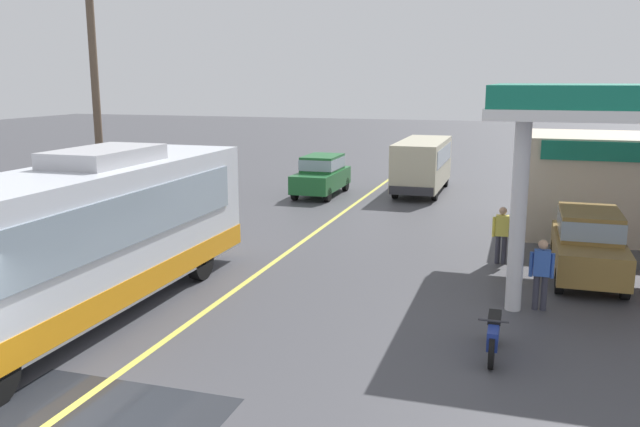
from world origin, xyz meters
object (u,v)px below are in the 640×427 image
motorcycle_parked_forecourt (494,333)px  pedestrian_near_pump (502,232)px  car_at_pump (589,241)px  car_trailing_behind_bus (322,173)px  coach_bus_main (82,242)px  minibus_opposing_lane (422,161)px  pedestrian_by_shop (541,271)px

motorcycle_parked_forecourt → pedestrian_near_pump: 6.70m
car_at_pump → motorcycle_parked_forecourt: car_at_pump is taller
car_at_pump → car_trailing_behind_bus: 14.65m
pedestrian_near_pump → car_trailing_behind_bus: (-8.31, 9.39, 0.08)m
coach_bus_main → car_at_pump: size_ratio=2.63×
minibus_opposing_lane → pedestrian_by_shop: 16.11m
minibus_opposing_lane → pedestrian_by_shop: (5.04, -15.29, -0.54)m
car_at_pump → pedestrian_near_pump: size_ratio=2.53×
pedestrian_by_shop → car_at_pump: bearing=67.4°
car_at_pump → pedestrian_near_pump: (-2.24, 0.77, -0.08)m
minibus_opposing_lane → pedestrian_by_shop: minibus_opposing_lane is taller
minibus_opposing_lane → pedestrian_by_shop: size_ratio=3.69×
minibus_opposing_lane → motorcycle_parked_forecourt: (4.15, -18.22, -1.03)m
car_at_pump → car_trailing_behind_bus: bearing=136.1°
pedestrian_by_shop → car_trailing_behind_bus: size_ratio=0.40×
minibus_opposing_lane → motorcycle_parked_forecourt: minibus_opposing_lane is taller
pedestrian_by_shop → minibus_opposing_lane: bearing=108.2°
motorcycle_parked_forecourt → coach_bus_main: bearing=-176.2°
coach_bus_main → car_at_pump: bearing=30.8°
car_at_pump → coach_bus_main: bearing=-149.2°
coach_bus_main → pedestrian_by_shop: bearing=20.0°
pedestrian_near_pump → car_at_pump: bearing=-19.0°
coach_bus_main → motorcycle_parked_forecourt: coach_bus_main is taller
minibus_opposing_lane → car_trailing_behind_bus: 4.81m
coach_bus_main → pedestrian_near_pump: coach_bus_main is taller
coach_bus_main → pedestrian_near_pump: size_ratio=6.65×
car_at_pump → car_trailing_behind_bus: same height
pedestrian_by_shop → car_trailing_behind_bus: (-9.32, 13.14, 0.08)m
minibus_opposing_lane → motorcycle_parked_forecourt: size_ratio=3.41×
coach_bus_main → car_trailing_behind_bus: 16.68m
minibus_opposing_lane → pedestrian_near_pump: bearing=-70.7°
motorcycle_parked_forecourt → pedestrian_by_shop: (0.89, 2.94, 0.49)m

